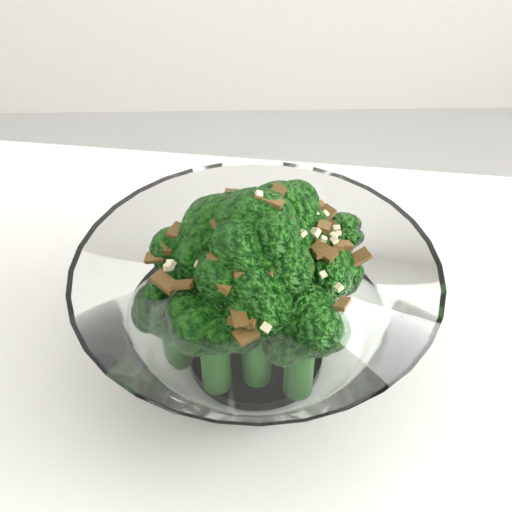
{
  "coord_description": "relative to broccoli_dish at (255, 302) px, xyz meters",
  "views": [
    {
      "loc": [
        0.02,
        -0.19,
        1.15
      ],
      "look_at": [
        0.03,
        0.14,
        0.85
      ],
      "focal_mm": 50.0,
      "sensor_mm": 36.0,
      "label": 1
    }
  ],
  "objects": [
    {
      "name": "broccoli_dish",
      "position": [
        0.0,
        0.0,
        0.0
      ],
      "size": [
        0.24,
        0.24,
        0.15
      ],
      "color": "white",
      "rests_on": "table"
    }
  ]
}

